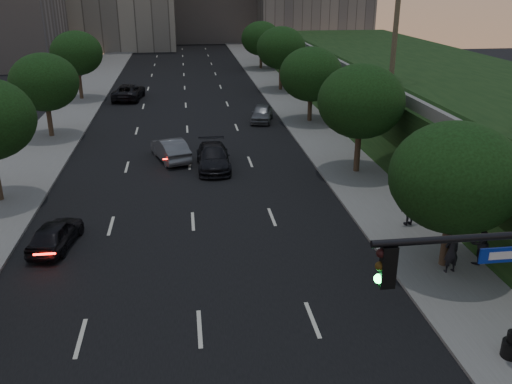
{
  "coord_description": "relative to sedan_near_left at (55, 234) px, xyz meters",
  "views": [
    {
      "loc": [
        -0.15,
        -10.81,
        11.3
      ],
      "look_at": [
        2.45,
        8.55,
        3.6
      ],
      "focal_mm": 38.0,
      "sensor_mm": 36.0,
      "label": 1
    }
  ],
  "objects": [
    {
      "name": "road_surface",
      "position": [
        6.16,
        17.94,
        -0.64
      ],
      "size": [
        16.0,
        140.0,
        0.02
      ],
      "primitive_type": "cube",
      "color": "black",
      "rests_on": "ground"
    },
    {
      "name": "sidewalk_right",
      "position": [
        16.41,
        17.94,
        -0.57
      ],
      "size": [
        4.5,
        140.0,
        0.15
      ],
      "primitive_type": "cube",
      "color": "slate",
      "rests_on": "ground"
    },
    {
      "name": "sidewalk_left",
      "position": [
        -4.09,
        17.94,
        -0.57
      ],
      "size": [
        4.5,
        140.0,
        0.15
      ],
      "primitive_type": "cube",
      "color": "slate",
      "rests_on": "ground"
    },
    {
      "name": "embankment",
      "position": [
        28.16,
        15.94,
        1.35
      ],
      "size": [
        18.0,
        90.0,
        4.0
      ],
      "primitive_type": "cube",
      "color": "black",
      "rests_on": "ground"
    },
    {
      "name": "parapet_wall",
      "position": [
        19.66,
        15.94,
        3.7
      ],
      "size": [
        0.35,
        90.0,
        0.7
      ],
      "primitive_type": "cube",
      "color": "slate",
      "rests_on": "embankment"
    },
    {
      "name": "tree_right_a",
      "position": [
        16.46,
        -4.06,
        3.37
      ],
      "size": [
        5.2,
        5.2,
        6.24
      ],
      "color": "#38281C",
      "rests_on": "ground"
    },
    {
      "name": "tree_right_b",
      "position": [
        16.46,
        7.94,
        3.87
      ],
      "size": [
        5.2,
        5.2,
        6.74
      ],
      "color": "#38281C",
      "rests_on": "ground"
    },
    {
      "name": "tree_right_c",
      "position": [
        16.46,
        20.94,
        3.37
      ],
      "size": [
        5.2,
        5.2,
        6.24
      ],
      "color": "#38281C",
      "rests_on": "ground"
    },
    {
      "name": "tree_right_d",
      "position": [
        16.46,
        34.94,
        3.87
      ],
      "size": [
        5.2,
        5.2,
        6.74
      ],
      "color": "#38281C",
      "rests_on": "ground"
    },
    {
      "name": "tree_right_e",
      "position": [
        16.46,
        49.94,
        3.37
      ],
      "size": [
        5.2,
        5.2,
        6.24
      ],
      "color": "#38281C",
      "rests_on": "ground"
    },
    {
      "name": "tree_left_c",
      "position": [
        -4.14,
        18.94,
        3.56
      ],
      "size": [
        5.0,
        5.0,
        6.34
      ],
      "color": "#38281C",
      "rests_on": "ground"
    },
    {
      "name": "tree_left_d",
      "position": [
        -4.14,
        32.94,
        3.93
      ],
      "size": [
        5.0,
        5.0,
        6.71
      ],
      "color": "#38281C",
      "rests_on": "ground"
    },
    {
      "name": "sedan_near_left",
      "position": [
        0.0,
        0.0,
        0.0
      ],
      "size": [
        2.16,
        4.02,
        1.3
      ],
      "primitive_type": "imported",
      "rotation": [
        0.0,
        0.0,
        2.97
      ],
      "color": "black",
      "rests_on": "ground"
    },
    {
      "name": "sedan_mid_left",
      "position": [
        4.96,
        12.12,
        0.1
      ],
      "size": [
        2.85,
        4.8,
        1.49
      ],
      "primitive_type": "imported",
      "rotation": [
        0.0,
        0.0,
        3.44
      ],
      "color": "#5B5D63",
      "rests_on": "ground"
    },
    {
      "name": "sedan_far_left",
      "position": [
        0.55,
        32.5,
        0.12
      ],
      "size": [
        3.2,
        5.83,
        1.55
      ],
      "primitive_type": "imported",
      "rotation": [
        0.0,
        0.0,
        3.03
      ],
      "color": "black",
      "rests_on": "ground"
    },
    {
      "name": "sedan_near_right",
      "position": [
        7.69,
        10.06,
        0.08
      ],
      "size": [
        2.07,
        5.04,
        1.46
      ],
      "primitive_type": "imported",
      "rotation": [
        0.0,
        0.0,
        -0.01
      ],
      "color": "black",
      "rests_on": "ground"
    },
    {
      "name": "sedan_far_right",
      "position": [
        12.52,
        21.8,
        0.06
      ],
      "size": [
        2.61,
        4.45,
        1.42
      ],
      "primitive_type": "imported",
      "rotation": [
        0.0,
        0.0,
        -0.24
      ],
      "color": "slate",
      "rests_on": "ground"
    },
    {
      "name": "pedestrian_a",
      "position": [
        16.42,
        -4.68,
        0.42
      ],
      "size": [
        0.73,
        0.54,
        1.83
      ],
      "primitive_type": "imported",
      "rotation": [
        0.0,
        0.0,
        3.31
      ],
      "color": "black",
      "rests_on": "sidewalk_right"
    },
    {
      "name": "pedestrian_b",
      "position": [
        17.91,
        -4.15,
        0.45
      ],
      "size": [
        1.09,
        0.96,
        1.89
      ],
      "primitive_type": "imported",
      "rotation": [
        0.0,
        0.0,
        3.45
      ],
      "color": "black",
      "rests_on": "sidewalk_right"
    },
    {
      "name": "pedestrian_c",
      "position": [
        16.56,
        -0.15,
        0.32
      ],
      "size": [
        1.01,
        0.55,
        1.63
      ],
      "primitive_type": "imported",
      "rotation": [
        0.0,
        0.0,
        3.31
      ],
      "color": "black",
      "rests_on": "sidewalk_right"
    }
  ]
}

